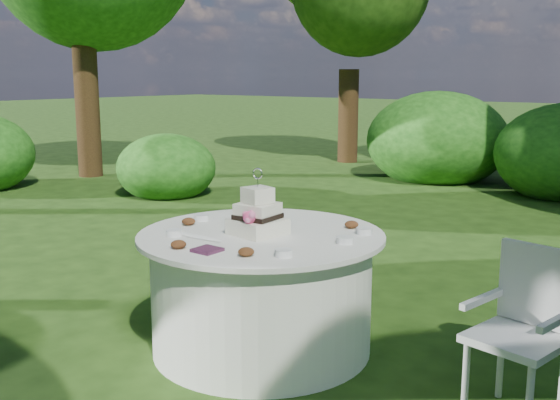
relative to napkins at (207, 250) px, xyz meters
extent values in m
plane|color=#1A340E|center=(-0.03, 0.53, -0.78)|extent=(80.00, 80.00, 0.00)
cube|color=#4B203D|center=(0.00, 0.00, 0.00)|extent=(0.14, 0.14, 0.02)
ellipsoid|color=white|center=(-0.31, 0.20, 0.00)|extent=(0.48, 0.07, 0.01)
cylinder|color=white|center=(-0.03, 0.53, -0.41)|extent=(1.40, 1.40, 0.74)
cylinder|color=silver|center=(-0.03, 0.53, -0.02)|extent=(1.56, 1.56, 0.03)
cube|color=white|center=(-0.03, 0.49, 0.04)|extent=(0.33, 0.33, 0.10)
cube|color=silver|center=(-0.03, 0.49, 0.14)|extent=(0.23, 0.23, 0.10)
cube|color=white|center=(-0.03, 0.49, 0.24)|extent=(0.19, 0.19, 0.10)
cube|color=black|center=(-0.03, 0.49, 0.11)|extent=(0.25, 0.25, 0.03)
sphere|color=#E34283|center=(0.01, 0.36, 0.13)|extent=(0.08, 0.08, 0.08)
cylinder|color=silver|center=(-0.03, 0.49, 0.32)|extent=(0.01, 0.01, 0.05)
torus|color=silver|center=(-0.03, 0.49, 0.38)|extent=(0.07, 0.02, 0.07)
cube|color=white|center=(1.56, 0.61, -0.34)|extent=(0.50, 0.50, 0.04)
cube|color=silver|center=(1.60, 0.80, -0.10)|extent=(0.43, 0.12, 0.43)
cylinder|color=white|center=(1.36, 0.47, -0.57)|extent=(0.04, 0.04, 0.42)
cylinder|color=silver|center=(1.42, 0.81, -0.57)|extent=(0.04, 0.04, 0.42)
cube|color=white|center=(1.36, 0.64, -0.18)|extent=(0.11, 0.39, 0.04)
cube|color=white|center=(1.76, 0.57, -0.18)|extent=(0.11, 0.39, 0.04)
cylinder|color=white|center=(-0.42, 0.14, 0.01)|extent=(0.10, 0.10, 0.04)
cylinder|color=white|center=(-0.36, 0.94, 0.01)|extent=(0.10, 0.10, 0.04)
cylinder|color=white|center=(0.52, 0.63, 0.01)|extent=(0.10, 0.10, 0.04)
cylinder|color=white|center=(0.41, 0.18, 0.01)|extent=(0.10, 0.10, 0.04)
cylinder|color=white|center=(-0.59, 0.56, 0.01)|extent=(0.10, 0.10, 0.04)
cylinder|color=white|center=(0.50, 0.90, 0.01)|extent=(0.10, 0.10, 0.04)
ellipsoid|color=#562D16|center=(-0.56, 0.41, 0.02)|extent=(0.09, 0.09, 0.05)
ellipsoid|color=#562D16|center=(0.35, 0.99, 0.02)|extent=(0.09, 0.09, 0.05)
ellipsoid|color=#562D16|center=(-0.18, -0.05, 0.02)|extent=(0.09, 0.09, 0.05)
ellipsoid|color=#562D16|center=(0.24, 0.06, 0.02)|extent=(0.09, 0.09, 0.05)
camera|label=1|loc=(2.50, -2.59, 0.97)|focal=42.00mm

